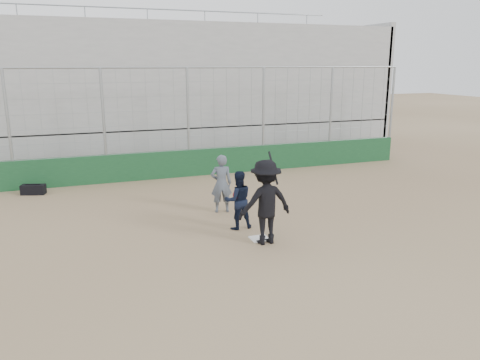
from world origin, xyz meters
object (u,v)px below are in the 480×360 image
object	(u,v)px
catcher_crouched	(238,209)
umpire	(221,186)
equipment_bag	(33,189)
batter_at_plate	(265,202)

from	to	relation	value
catcher_crouched	umpire	xyz separation A→B (m)	(0.03, 1.50, 0.23)
umpire	equipment_bag	world-z (taller)	umpire
batter_at_plate	umpire	world-z (taller)	batter_at_plate
umpire	batter_at_plate	bearing A→B (deg)	105.03
batter_at_plate	equipment_bag	xyz separation A→B (m)	(-5.44, 6.46, -0.84)
equipment_bag	catcher_crouched	bearing A→B (deg)	-46.00
batter_at_plate	equipment_bag	distance (m)	8.49
batter_at_plate	catcher_crouched	size ratio (longest dim) A/B	2.04
catcher_crouched	equipment_bag	xyz separation A→B (m)	(-5.17, 5.35, -0.36)
catcher_crouched	umpire	size ratio (longest dim) A/B	0.69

